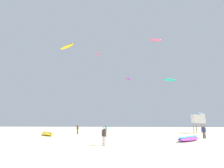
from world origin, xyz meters
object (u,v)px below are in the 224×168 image
(person_midground, at_px, (78,128))
(person_left, at_px, (204,131))
(person_foreground, at_px, (104,135))
(kite_aloft_5, at_px, (67,47))
(kite_grounded_mid, at_px, (47,134))
(kite_aloft_4, at_px, (98,54))
(kite_grounded_near, at_px, (189,139))
(lifeguard_tower, at_px, (198,117))
(kite_aloft_3, at_px, (170,80))
(kite_aloft_2, at_px, (155,40))
(kite_aloft_0, at_px, (128,79))
(person_right, at_px, (106,129))

(person_midground, relative_size, person_left, 0.99)
(person_foreground, relative_size, kite_aloft_5, 0.44)
(person_foreground, xyz_separation_m, kite_grounded_mid, (-10.69, 11.49, -0.77))
(kite_aloft_4, bearing_deg, kite_grounded_near, -61.02)
(person_left, distance_m, lifeguard_tower, 11.76)
(kite_grounded_near, height_order, kite_aloft_3, kite_aloft_3)
(lifeguard_tower, relative_size, kite_aloft_2, 1.06)
(kite_aloft_4, relative_size, kite_aloft_5, 0.91)
(kite_aloft_2, bearing_deg, lifeguard_tower, -60.92)
(kite_grounded_near, distance_m, kite_aloft_5, 27.54)
(person_left, bearing_deg, kite_aloft_5, -73.92)
(person_foreground, xyz_separation_m, kite_aloft_2, (10.66, 29.67, 23.53))
(kite_aloft_3, bearing_deg, kite_aloft_0, 115.26)
(person_midground, xyz_separation_m, kite_aloft_5, (-3.00, 0.42, 16.05))
(person_foreground, distance_m, person_right, 14.77)
(person_foreground, height_order, kite_aloft_0, kite_aloft_0)
(kite_aloft_4, bearing_deg, kite_aloft_3, -43.07)
(kite_aloft_3, bearing_deg, person_right, -169.14)
(lifeguard_tower, height_order, kite_aloft_4, kite_aloft_4)
(person_left, height_order, kite_grounded_near, person_left)
(person_foreground, bearing_deg, kite_grounded_mid, 58.36)
(person_left, bearing_deg, person_foreground, -23.34)
(person_right, height_order, kite_aloft_0, kite_aloft_0)
(person_left, bearing_deg, kite_aloft_3, -133.66)
(person_foreground, distance_m, kite_grounded_mid, 15.71)
(lifeguard_tower, xyz_separation_m, kite_aloft_5, (-25.98, -4.04, 14.00))
(kite_aloft_5, bearing_deg, person_foreground, -57.98)
(person_midground, height_order, lifeguard_tower, lifeguard_tower)
(lifeguard_tower, bearing_deg, kite_aloft_2, 119.08)
(person_midground, bearing_deg, lifeguard_tower, 161.24)
(kite_aloft_4, bearing_deg, kite_aloft_0, 6.63)
(person_foreground, distance_m, kite_aloft_3, 22.17)
(kite_aloft_4, bearing_deg, person_foreground, -79.85)
(person_left, relative_size, kite_aloft_4, 0.48)
(kite_grounded_near, bearing_deg, person_right, 138.18)
(kite_grounded_mid, relative_size, kite_aloft_5, 1.11)
(kite_aloft_2, xyz_separation_m, kite_aloft_4, (-16.50, 2.93, -2.67))
(kite_grounded_near, bearing_deg, kite_aloft_4, 118.98)
(kite_grounded_mid, xyz_separation_m, kite_aloft_0, (13.67, 22.13, 14.22))
(kite_aloft_0, bearing_deg, person_right, -103.21)
(person_left, xyz_separation_m, kite_aloft_3, (-1.99, 8.66, 9.20))
(kite_aloft_5, bearing_deg, person_right, -4.73)
(person_foreground, xyz_separation_m, kite_aloft_4, (-5.84, 32.60, 20.86))
(person_foreground, distance_m, lifeguard_tower, 25.47)
(person_left, height_order, kite_aloft_2, kite_aloft_2)
(person_right, distance_m, kite_aloft_2, 30.45)
(kite_grounded_mid, relative_size, kite_aloft_2, 1.14)
(kite_aloft_5, bearing_deg, kite_grounded_near, -28.79)
(person_foreground, relative_size, kite_aloft_0, 0.50)
(person_left, relative_size, kite_aloft_5, 0.43)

